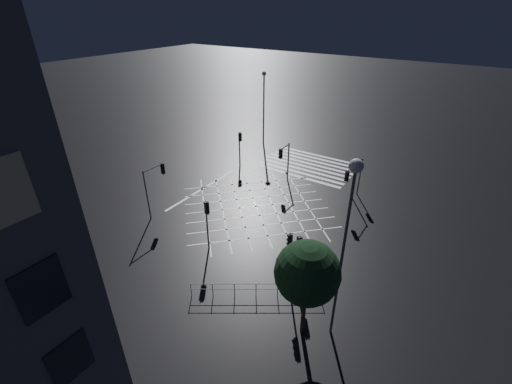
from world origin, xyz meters
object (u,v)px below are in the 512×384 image
object	(u,v)px
traffic_light_nw_cross	(299,249)
traffic_light_sw_cross	(350,176)
street_lamp_east	(349,212)
traffic_light_sw_main	(360,169)
traffic_light_median_south	(284,156)
traffic_light_nw_main	(290,249)
traffic_light_ne_cross	(156,179)
street_lamp_west	(264,96)
traffic_light_se_main	(240,142)
street_tree_near	(307,273)
traffic_light_median_north	(207,215)

from	to	relation	value
traffic_light_nw_cross	traffic_light_sw_cross	distance (m)	11.21
traffic_light_sw_cross	street_lamp_east	distance (m)	15.35
traffic_light_sw_main	traffic_light_median_south	distance (m)	7.22
traffic_light_nw_main	traffic_light_nw_cross	xyz separation A→B (m)	(-0.23, -0.80, -0.44)
traffic_light_sw_main	street_lamp_east	bearing A→B (deg)	104.37
traffic_light_ne_cross	street_lamp_west	world-z (taller)	street_lamp_west
traffic_light_sw_main	traffic_light_nw_cross	size ratio (longest dim) A/B	1.07
traffic_light_median_south	street_lamp_west	size ratio (longest dim) A/B	0.45
traffic_light_se_main	traffic_light_sw_main	bearing A→B (deg)	3.32
traffic_light_nw_main	traffic_light_sw_cross	xyz separation A→B (m)	(0.54, -11.98, -0.15)
traffic_light_sw_main	traffic_light_sw_cross	distance (m)	2.18
traffic_light_ne_cross	traffic_light_se_main	distance (m)	11.87
traffic_light_sw_cross	street_tree_near	bearing A→B (deg)	11.24
traffic_light_ne_cross	street_lamp_west	distance (m)	19.55
traffic_light_ne_cross	street_lamp_east	distance (m)	18.07
traffic_light_nw_main	traffic_light_sw_cross	world-z (taller)	traffic_light_nw_main
street_lamp_west	traffic_light_sw_main	bearing A→B (deg)	155.65
street_lamp_east	traffic_light_ne_cross	bearing A→B (deg)	-11.16
traffic_light_nw_cross	traffic_light_nw_main	bearing A→B (deg)	163.76
traffic_light_sw_cross	street_lamp_west	size ratio (longest dim) A/B	0.42
traffic_light_nw_main	traffic_light_median_north	xyz separation A→B (m)	(6.73, -0.17, -0.07)
street_tree_near	traffic_light_nw_main	bearing A→B (deg)	-48.62
traffic_light_median_north	street_lamp_west	size ratio (longest dim) A/B	0.44
traffic_light_nw_cross	street_lamp_east	bearing A→B (deg)	-127.24
traffic_light_nw_main	street_tree_near	bearing A→B (deg)	131.38
traffic_light_ne_cross	traffic_light_median_north	xyz separation A→B (m)	(-6.70, 1.36, -0.44)
street_tree_near	traffic_light_ne_cross	bearing A→B (deg)	-14.98
traffic_light_nw_cross	traffic_light_sw_cross	size ratio (longest dim) A/B	0.92
traffic_light_sw_main	street_tree_near	distance (m)	17.14
traffic_light_nw_main	street_tree_near	size ratio (longest dim) A/B	0.68
traffic_light_sw_main	street_lamp_west	distance (m)	16.51
street_lamp_east	traffic_light_se_main	bearing A→B (deg)	-41.67
traffic_light_se_main	traffic_light_nw_main	bearing A→B (deg)	-44.97
traffic_light_ne_cross	street_lamp_west	bearing A→B (deg)	4.95
traffic_light_nw_cross	traffic_light_sw_cross	bearing A→B (deg)	3.97
traffic_light_nw_cross	traffic_light_median_north	xyz separation A→B (m)	(6.96, 0.62, 0.37)
street_lamp_west	traffic_light_ne_cross	bearing A→B (deg)	94.95
traffic_light_nw_main	street_lamp_west	world-z (taller)	street_lamp_west
traffic_light_ne_cross	traffic_light_se_main	size ratio (longest dim) A/B	1.16
street_tree_near	traffic_light_median_north	bearing A→B (deg)	-17.50
traffic_light_se_main	traffic_light_median_south	world-z (taller)	traffic_light_median_south
traffic_light_median_south	street_tree_near	xyz separation A→B (m)	(-9.73, 15.01, 1.34)
street_lamp_west	traffic_light_nw_cross	bearing A→B (deg)	127.45
traffic_light_median_north	traffic_light_se_main	bearing A→B (deg)	26.82
traffic_light_se_main	traffic_light_median_south	xyz separation A→B (m)	(-6.05, 1.08, 0.15)
traffic_light_nw_main	street_lamp_east	bearing A→B (deg)	153.54
traffic_light_nw_main	traffic_light_median_south	distance (m)	14.34
street_lamp_west	street_lamp_east	bearing A→B (deg)	129.70
traffic_light_se_main	traffic_light_sw_main	world-z (taller)	traffic_light_se_main
traffic_light_ne_cross	street_lamp_west	xyz separation A→B (m)	(1.67, -19.28, 2.80)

